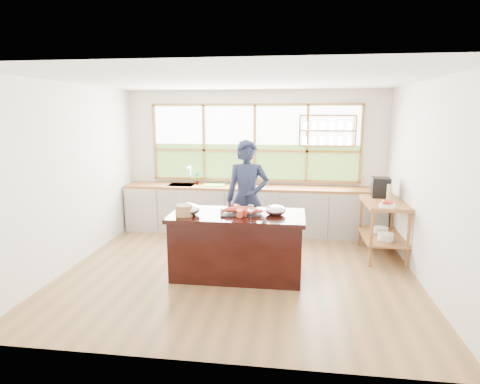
% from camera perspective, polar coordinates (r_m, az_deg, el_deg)
% --- Properties ---
extents(ground_plane, '(5.00, 5.00, 0.00)m').
position_cam_1_polar(ground_plane, '(6.00, -0.12, -11.01)').
color(ground_plane, '#97673A').
extents(room_shell, '(5.02, 4.52, 2.71)m').
position_cam_1_polar(room_shell, '(6.09, 0.76, 6.32)').
color(room_shell, silver).
rests_on(room_shell, ground_plane).
extents(back_counter, '(4.90, 0.63, 0.90)m').
position_cam_1_polar(back_counter, '(7.70, 1.70, -2.45)').
color(back_counter, '#B0ACA6').
rests_on(back_counter, ground_plane).
extents(right_shelf_unit, '(0.62, 1.10, 0.90)m').
position_cam_1_polar(right_shelf_unit, '(6.76, 19.71, -3.73)').
color(right_shelf_unit, olive).
rests_on(right_shelf_unit, ground_plane).
extents(island, '(1.85, 0.90, 0.90)m').
position_cam_1_polar(island, '(5.66, -0.39, -7.51)').
color(island, black).
rests_on(island, ground_plane).
extents(cook, '(0.72, 0.52, 1.86)m').
position_cam_1_polar(cook, '(6.33, 1.04, -1.01)').
color(cook, '#1B213C').
rests_on(cook, ground_plane).
extents(potted_plant, '(0.15, 0.12, 0.25)m').
position_cam_1_polar(potted_plant, '(7.83, -6.17, 1.96)').
color(potted_plant, slate).
rests_on(potted_plant, back_counter).
extents(cutting_board, '(0.42, 0.32, 0.01)m').
position_cam_1_polar(cutting_board, '(7.72, -3.72, 1.00)').
color(cutting_board, '#66CA3E').
rests_on(cutting_board, back_counter).
extents(espresso_machine, '(0.30, 0.32, 0.32)m').
position_cam_1_polar(espresso_machine, '(7.01, 19.36, 0.63)').
color(espresso_machine, black).
rests_on(espresso_machine, right_shelf_unit).
extents(wine_bottle, '(0.09, 0.09, 0.28)m').
position_cam_1_polar(wine_bottle, '(6.66, 20.42, -0.17)').
color(wine_bottle, '#B3BD65').
rests_on(wine_bottle, right_shelf_unit).
extents(fruit_bowl, '(0.22, 0.22, 0.11)m').
position_cam_1_polar(fruit_bowl, '(6.31, 20.19, -1.62)').
color(fruit_bowl, silver).
rests_on(fruit_bowl, right_shelf_unit).
extents(slate_board, '(0.61, 0.49, 0.02)m').
position_cam_1_polar(slate_board, '(5.55, -0.01, -2.99)').
color(slate_board, black).
rests_on(slate_board, island).
extents(lobster_pile, '(0.52, 0.48, 0.08)m').
position_cam_1_polar(lobster_pile, '(5.51, 0.18, -2.58)').
color(lobster_pile, red).
rests_on(lobster_pile, slate_board).
extents(mixing_bowl_left, '(0.33, 0.33, 0.16)m').
position_cam_1_polar(mixing_bowl_left, '(5.54, -7.40, -2.47)').
color(mixing_bowl_left, silver).
rests_on(mixing_bowl_left, island).
extents(mixing_bowl_right, '(0.29, 0.29, 0.14)m').
position_cam_1_polar(mixing_bowl_right, '(5.50, 5.05, -2.60)').
color(mixing_bowl_right, silver).
rests_on(mixing_bowl_right, island).
extents(wine_glass, '(0.08, 0.08, 0.22)m').
position_cam_1_polar(wine_glass, '(5.13, 1.53, -2.40)').
color(wine_glass, silver).
rests_on(wine_glass, island).
extents(wicker_basket, '(0.23, 0.23, 0.15)m').
position_cam_1_polar(wicker_basket, '(5.46, -7.96, -2.62)').
color(wicker_basket, '#A76C40').
rests_on(wicker_basket, island).
extents(parchment_roll, '(0.15, 0.31, 0.08)m').
position_cam_1_polar(parchment_roll, '(5.82, -7.32, -2.09)').
color(parchment_roll, silver).
rests_on(parchment_roll, island).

